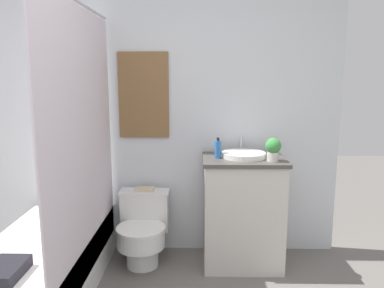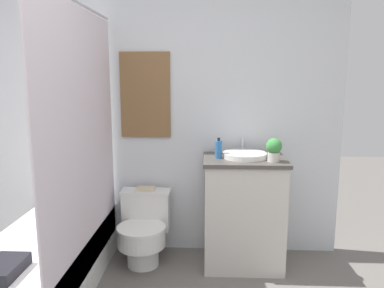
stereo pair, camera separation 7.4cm
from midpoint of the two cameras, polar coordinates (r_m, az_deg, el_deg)
The scene contains 8 objects.
wall_back at distance 3.20m, azimuth -4.71°, elevation 5.47°, with size 3.10×0.07×2.50m.
shower_area at distance 2.89m, azimuth -20.79°, elevation -16.09°, with size 0.69×1.53×1.98m.
toilet at distance 3.16m, azimuth -6.68°, elevation -12.74°, with size 0.41×0.52×0.58m.
vanity at distance 3.09m, azimuth 8.54°, elevation -10.18°, with size 0.65×0.49×0.89m.
sink at distance 2.98m, azimuth 8.73°, elevation -1.67°, with size 0.35×0.38×0.13m.
soap_bottle at distance 2.93m, azimuth 4.81°, elevation -0.79°, with size 0.05×0.05×0.16m.
potted_plant at distance 2.87m, azimuth 13.10°, elevation -0.73°, with size 0.12×0.12×0.18m.
book_on_tank at distance 3.18m, azimuth -6.41°, elevation -6.80°, with size 0.16×0.10×0.02m.
Camera 2 is at (0.45, -1.16, 1.52)m, focal length 35.00 mm.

